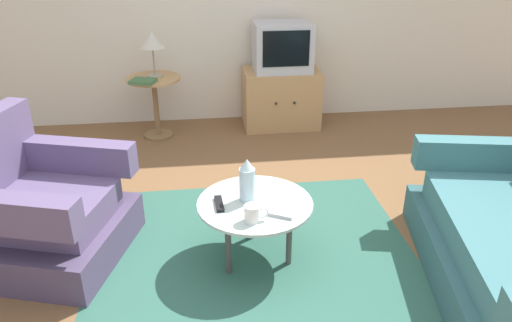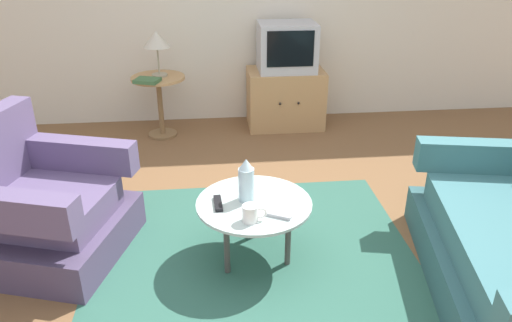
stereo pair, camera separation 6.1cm
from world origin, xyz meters
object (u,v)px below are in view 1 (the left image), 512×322
(tv_stand, at_px, (281,98))
(tv_remote_silver, at_px, (281,215))
(vase, at_px, (247,181))
(table_lamp, at_px, (152,41))
(tv_remote_dark, at_px, (219,204))
(television, at_px, (282,47))
(armchair, at_px, (40,212))
(coffee_table, at_px, (255,208))
(side_table, at_px, (155,94))
(mug, at_px, (253,213))
(book, at_px, (143,81))

(tv_stand, height_order, tv_remote_silver, tv_stand)
(vase, bearing_deg, tv_stand, 75.03)
(table_lamp, distance_m, vase, 2.19)
(tv_remote_dark, bearing_deg, television, -21.75)
(armchair, xyz_separation_m, tv_stand, (1.84, 2.01, -0.01))
(armchair, bearing_deg, coffee_table, 97.59)
(tv_stand, bearing_deg, television, -90.00)
(tv_remote_dark, bearing_deg, coffee_table, -89.86)
(tv_remote_dark, distance_m, tv_remote_silver, 0.38)
(side_table, distance_m, television, 1.32)
(tv_remote_dark, bearing_deg, armchair, 75.37)
(tv_remote_silver, bearing_deg, mug, -143.03)
(tv_remote_silver, relative_size, book, 0.56)
(side_table, relative_size, television, 1.08)
(armchair, relative_size, tv_remote_dark, 6.25)
(coffee_table, distance_m, tv_remote_silver, 0.22)
(armchair, distance_m, tv_stand, 2.73)
(tv_stand, xyz_separation_m, vase, (-0.59, -2.19, 0.24))
(tv_remote_dark, bearing_deg, tv_stand, -21.68)
(mug, relative_size, book, 0.54)
(vase, height_order, tv_remote_silver, vase)
(mug, bearing_deg, vase, 91.26)
(television, distance_m, tv_remote_silver, 2.46)
(side_table, bearing_deg, book, -114.06)
(coffee_table, relative_size, table_lamp, 1.64)
(side_table, relative_size, mug, 4.26)
(tv_remote_silver, bearing_deg, table_lamp, 137.53)
(vase, bearing_deg, tv_remote_dark, -165.75)
(tv_stand, relative_size, television, 1.37)
(tv_remote_silver, xyz_separation_m, book, (-0.91, 2.07, 0.20))
(side_table, height_order, vase, vase)
(tv_stand, distance_m, television, 0.53)
(book, bearing_deg, side_table, 84.35)
(side_table, height_order, television, television)
(tv_stand, relative_size, vase, 2.80)
(mug, xyz_separation_m, tv_remote_silver, (0.16, 0.03, -0.04))
(table_lamp, xyz_separation_m, tv_remote_dark, (0.48, -2.10, -0.52))
(side_table, distance_m, vase, 2.15)
(armchair, bearing_deg, tv_stand, 154.30)
(tv_stand, distance_m, mug, 2.50)
(side_table, distance_m, tv_remote_dark, 2.14)
(tv_stand, relative_size, mug, 5.40)
(tv_remote_silver, bearing_deg, television, 107.81)
(coffee_table, height_order, tv_remote_dark, tv_remote_dark)
(television, bearing_deg, tv_remote_dark, -108.77)
(armchair, height_order, book, armchair)
(mug, bearing_deg, tv_stand, 76.54)
(television, bearing_deg, mug, -103.51)
(side_table, xyz_separation_m, tv_remote_silver, (0.83, -2.25, -0.02))
(armchair, relative_size, table_lamp, 2.54)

